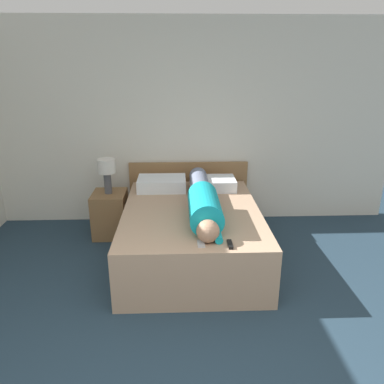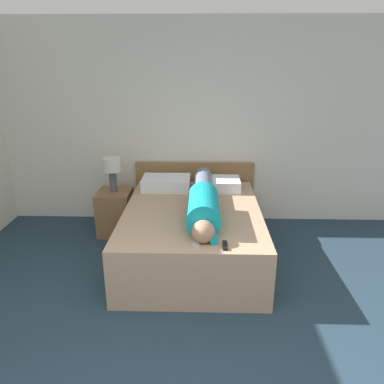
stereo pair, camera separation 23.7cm
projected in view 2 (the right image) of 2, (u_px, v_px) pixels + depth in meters
name	position (u px, v px, depth m)	size (l,w,h in m)	color
wall_back	(180.00, 124.00, 4.84)	(5.82, 0.06, 2.60)	silver
bed	(192.00, 234.00, 4.10)	(1.45, 1.94, 0.58)	tan
headboard	(195.00, 191.00, 5.06)	(1.57, 0.04, 0.81)	olive
nightstand	(115.00, 212.00, 4.72)	(0.40, 0.46, 0.55)	brown
table_lamp	(112.00, 168.00, 4.53)	(0.22, 0.22, 0.43)	#4C4C51
person_lying	(203.00, 201.00, 3.86)	(0.31, 1.73, 0.31)	tan
pillow_near_headboard	(166.00, 183.00, 4.62)	(0.58, 0.39, 0.15)	white
pillow_second	(217.00, 184.00, 4.60)	(0.55, 0.39, 0.14)	white
tv_remote	(225.00, 245.00, 3.20)	(0.04, 0.15, 0.02)	black
cell_phone	(196.00, 244.00, 3.24)	(0.06, 0.13, 0.01)	#B2B7BC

